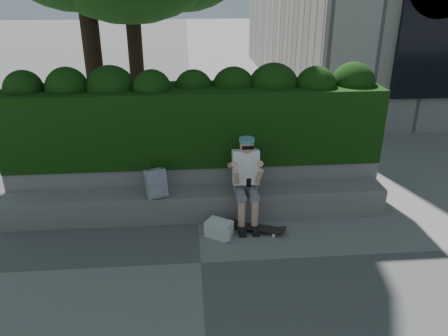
{
  "coord_description": "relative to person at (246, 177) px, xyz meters",
  "views": [
    {
      "loc": [
        -0.1,
        -4.91,
        3.51
      ],
      "look_at": [
        0.4,
        1.0,
        0.95
      ],
      "focal_mm": 35.0,
      "sensor_mm": 36.0,
      "label": 1
    }
  ],
  "objects": [
    {
      "name": "ground",
      "position": [
        -0.74,
        -1.07,
        -0.75
      ],
      "size": [
        80.0,
        80.0,
        0.0
      ],
      "primitive_type": "plane",
      "color": "slate",
      "rests_on": "ground"
    },
    {
      "name": "bench_ledge",
      "position": [
        -0.74,
        0.18,
        -0.53
      ],
      "size": [
        6.0,
        0.45,
        0.45
      ],
      "primitive_type": "cube",
      "color": "gray",
      "rests_on": "ground"
    },
    {
      "name": "planter_wall",
      "position": [
        -0.74,
        0.66,
        -0.38
      ],
      "size": [
        6.0,
        0.5,
        0.75
      ],
      "primitive_type": "cube",
      "color": "gray",
      "rests_on": "ground"
    },
    {
      "name": "hedge",
      "position": [
        -0.74,
        0.88,
        0.6
      ],
      "size": [
        6.0,
        1.0,
        1.2
      ],
      "primitive_type": "cube",
      "color": "black",
      "rests_on": "planter_wall"
    },
    {
      "name": "person",
      "position": [
        0.0,
        0.0,
        0.0
      ],
      "size": [
        0.4,
        0.76,
        1.38
      ],
      "color": "slate",
      "rests_on": "ground"
    },
    {
      "name": "skateboard",
      "position": [
        0.14,
        -0.34,
        -0.69
      ],
      "size": [
        0.76,
        0.44,
        0.08
      ],
      "rotation": [
        0.0,
        0.0,
        -0.37
      ],
      "color": "black",
      "rests_on": "ground"
    },
    {
      "name": "backpack_plaid",
      "position": [
        -1.36,
        0.08,
        -0.08
      ],
      "size": [
        0.34,
        0.26,
        0.44
      ],
      "primitive_type": "cube",
      "rotation": [
        0.0,
        0.0,
        0.38
      ],
      "color": "#B0AFB4",
      "rests_on": "bench_ledge"
    },
    {
      "name": "backpack_ground",
      "position": [
        -0.45,
        -0.41,
        -0.63
      ],
      "size": [
        0.45,
        0.42,
        0.24
      ],
      "primitive_type": "cube",
      "rotation": [
        0.0,
        0.0,
        -0.58
      ],
      "color": "silver",
      "rests_on": "ground"
    }
  ]
}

